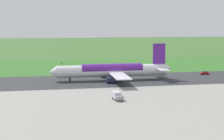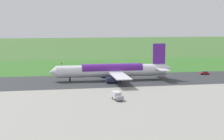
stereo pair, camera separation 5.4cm
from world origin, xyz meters
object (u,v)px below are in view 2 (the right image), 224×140
service_car_ops (205,73)px  no_stopping_sign (61,65)px  airliner_main (113,70)px  traffic_cone_orange (53,68)px  service_truck_baggage (117,96)px

service_car_ops → no_stopping_sign: (66.91, -36.27, 0.91)m
airliner_main → traffic_cone_orange: airliner_main is taller
airliner_main → service_truck_baggage: 38.92m
no_stopping_sign → traffic_cone_orange: (4.69, 2.49, -1.48)m
service_truck_baggage → no_stopping_sign: 83.76m
traffic_cone_orange → airliner_main: bearing=120.9°
service_truck_baggage → traffic_cone_orange: service_truck_baggage is taller
service_truck_baggage → service_car_ops: (-52.58, -46.25, -0.56)m
no_stopping_sign → traffic_cone_orange: no_stopping_sign is taller
service_truck_baggage → airliner_main: bearing=-98.8°
airliner_main → no_stopping_sign: 48.68m
service_car_ops → no_stopping_sign: 76.11m
no_stopping_sign → service_truck_baggage: bearing=99.8°
airliner_main → traffic_cone_orange: (24.96, -41.69, -4.08)m
airliner_main → service_truck_baggage: bearing=81.2°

